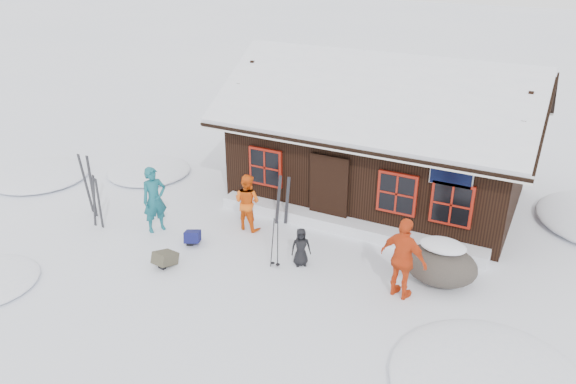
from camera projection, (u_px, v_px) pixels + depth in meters
name	position (u px, v px, depth m)	size (l,w,h in m)	color
ground	(257.00, 256.00, 14.25)	(120.00, 120.00, 0.00)	white
mountain_hut	(381.00, 147.00, 16.98)	(8.90, 6.09, 4.42)	black
snow_drift	(346.00, 226.00, 15.37)	(7.60, 0.60, 0.35)	white
snow_mounds	(345.00, 239.00, 15.07)	(20.60, 13.20, 0.48)	white
skier_teal	(154.00, 200.00, 15.13)	(0.68, 0.44, 1.85)	#155A66
skier_orange_left	(247.00, 202.00, 15.28)	(0.78, 0.61, 1.61)	#F05C10
skier_orange_right	(403.00, 259.00, 12.29)	(1.14, 0.47, 1.94)	#D64115
skier_crouched	(301.00, 247.00, 13.69)	(0.48, 0.32, 0.99)	black
boulder	(441.00, 264.00, 12.98)	(1.69, 1.27, 0.99)	#4B443C
ski_pair_left	(97.00, 203.00, 15.34)	(0.51, 0.19, 1.60)	black
ski_pair_mid	(89.00, 186.00, 16.09)	(0.58, 0.21, 1.85)	black
ski_pair_right	(283.00, 201.00, 15.55)	(0.45, 0.17, 1.52)	black
ski_poles	(275.00, 244.00, 13.54)	(0.24, 0.12, 1.35)	black
backpack_blue	(193.00, 239.00, 14.78)	(0.39, 0.52, 0.28)	#12144E
backpack_olive	(165.00, 261.00, 13.78)	(0.41, 0.54, 0.30)	#444031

